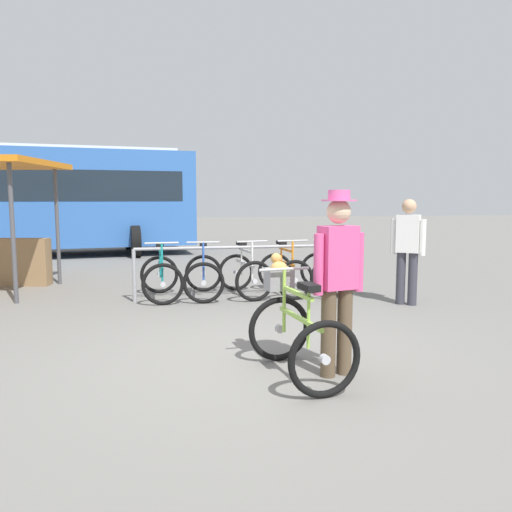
{
  "coord_description": "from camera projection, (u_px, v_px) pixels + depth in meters",
  "views": [
    {
      "loc": [
        -0.86,
        -4.93,
        1.64
      ],
      "look_at": [
        0.18,
        0.58,
        1.0
      ],
      "focal_mm": 35.01,
      "sensor_mm": 36.0,
      "label": 1
    }
  ],
  "objects": [
    {
      "name": "pedestrian_with_backpack",
      "position": [
        408.0,
        245.0,
        7.71
      ],
      "size": [
        0.47,
        0.46,
        1.64
      ],
      "color": "#383842",
      "rests_on": "ground"
    },
    {
      "name": "featured_bicycle",
      "position": [
        295.0,
        323.0,
        4.68
      ],
      "size": [
        0.81,
        1.24,
        1.09
      ],
      "color": "black",
      "rests_on": "ground"
    },
    {
      "name": "racked_bike_orange",
      "position": [
        285.0,
        273.0,
        8.61
      ],
      "size": [
        0.76,
        1.17,
        0.97
      ],
      "color": "black",
      "rests_on": "ground"
    },
    {
      "name": "racked_bike_teal",
      "position": [
        161.0,
        277.0,
        8.2
      ],
      "size": [
        0.72,
        1.12,
        0.97
      ],
      "color": "black",
      "rests_on": "ground"
    },
    {
      "name": "racked_bike_white",
      "position": [
        245.0,
        274.0,
        8.47
      ],
      "size": [
        0.82,
        1.17,
        0.97
      ],
      "color": "black",
      "rests_on": "ground"
    },
    {
      "name": "racked_bike_blue",
      "position": [
        204.0,
        276.0,
        8.33
      ],
      "size": [
        0.74,
        1.13,
        0.97
      ],
      "color": "black",
      "rests_on": "ground"
    },
    {
      "name": "racked_bike_lime",
      "position": [
        323.0,
        272.0,
        8.74
      ],
      "size": [
        0.79,
        1.18,
        0.97
      ],
      "color": "black",
      "rests_on": "ground"
    },
    {
      "name": "ground_plane",
      "position": [
        249.0,
        358.0,
        5.16
      ],
      "size": [
        80.0,
        80.0,
        0.0
      ],
      "primitive_type": "plane",
      "color": "slate"
    },
    {
      "name": "bike_rack_rail",
      "position": [
        253.0,
        257.0,
        8.28
      ],
      "size": [
        3.91,
        0.1,
        0.88
      ],
      "color": "#99999E",
      "rests_on": "ground"
    },
    {
      "name": "bus_distant",
      "position": [
        12.0,
        195.0,
        14.02
      ],
      "size": [
        10.24,
        4.25,
        3.08
      ],
      "color": "#3366B7",
      "rests_on": "ground"
    },
    {
      "name": "person_with_featured_bike",
      "position": [
        338.0,
        275.0,
        4.58
      ],
      "size": [
        0.52,
        0.32,
        1.72
      ],
      "color": "brown",
      "rests_on": "ground"
    }
  ]
}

